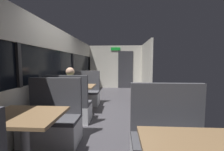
{
  "coord_description": "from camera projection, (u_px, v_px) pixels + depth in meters",
  "views": [
    {
      "loc": [
        0.28,
        -3.74,
        1.36
      ],
      "look_at": [
        -0.02,
        1.25,
        0.93
      ],
      "focal_mm": 23.24,
      "sensor_mm": 36.0,
      "label": 1
    }
  ],
  "objects": [
    {
      "name": "ground_plane",
      "position": [
        110.0,
        115.0,
        3.85
      ],
      "size": [
        3.3,
        9.2,
        0.02
      ],
      "primitive_type": "cube",
      "color": "#423F44"
    },
    {
      "name": "seated_passenger",
      "position": [
        70.0,
        98.0,
        3.4
      ],
      "size": [
        0.47,
        0.55,
        1.26
      ],
      "color": "#26262D",
      "rests_on": "ground_plane"
    },
    {
      "name": "bench_mid_window_facing_entry",
      "position": [
        84.0,
        95.0,
        4.73
      ],
      "size": [
        0.95,
        0.5,
        1.1
      ],
      "color": "silver",
      "rests_on": "ground_plane"
    },
    {
      "name": "carriage_end_bulkhead",
      "position": [
        117.0,
        67.0,
        7.92
      ],
      "size": [
        2.9,
        0.11,
        2.3
      ],
      "color": "beige",
      "rests_on": "ground_plane"
    },
    {
      "name": "dining_table_near_window",
      "position": [
        24.0,
        122.0,
        1.77
      ],
      "size": [
        0.9,
        0.7,
        0.74
      ],
      "color": "#9E9EA3",
      "rests_on": "ground_plane"
    },
    {
      "name": "bench_near_window_facing_entry",
      "position": [
        52.0,
        123.0,
        2.49
      ],
      "size": [
        0.95,
        0.5,
        1.1
      ],
      "color": "silver",
      "rests_on": "ground_plane"
    },
    {
      "name": "carriage_window_panel_left",
      "position": [
        55.0,
        73.0,
        3.84
      ],
      "size": [
        0.09,
        8.48,
        2.3
      ],
      "color": "beige",
      "rests_on": "ground_plane"
    },
    {
      "name": "carriage_aisle_panel_right",
      "position": [
        146.0,
        68.0,
        6.65
      ],
      "size": [
        0.08,
        2.4,
        2.3
      ],
      "primitive_type": "cube",
      "color": "beige",
      "rests_on": "ground_plane"
    },
    {
      "name": "bench_front_aisle_facing_entry",
      "position": [
        170.0,
        147.0,
        1.79
      ],
      "size": [
        0.95,
        0.5,
        1.1
      ],
      "color": "silver",
      "rests_on": "ground_plane"
    },
    {
      "name": "bench_mid_window_facing_end",
      "position": [
        69.0,
        108.0,
        3.34
      ],
      "size": [
        0.95,
        0.5,
        1.1
      ],
      "color": "silver",
      "rests_on": "ground_plane"
    },
    {
      "name": "dining_table_mid_window",
      "position": [
        78.0,
        89.0,
        4.01
      ],
      "size": [
        0.9,
        0.7,
        0.74
      ],
      "color": "#9E9EA3",
      "rests_on": "ground_plane"
    }
  ]
}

